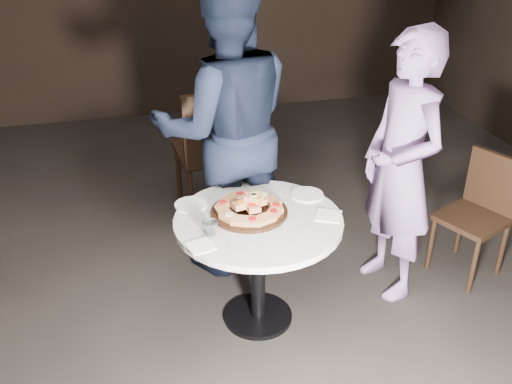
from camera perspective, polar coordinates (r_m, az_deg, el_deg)
floor at (r=3.42m, az=-0.10°, el=-11.92°), size 7.00×7.00×0.00m
table at (r=3.06m, az=0.23°, el=-4.64°), size 1.04×1.04×0.67m
serving_board at (r=3.03m, az=-0.68°, el=-2.01°), size 0.46×0.46×0.02m
focaccia_pile at (r=3.02m, az=-0.63°, el=-1.39°), size 0.37×0.37×0.10m
plate_left at (r=3.13m, az=-6.54°, el=-1.25°), size 0.23×0.23×0.01m
plate_right at (r=3.22m, az=5.14°, el=-0.26°), size 0.20×0.20×0.01m
water_glass at (r=2.85m, az=-4.60°, el=-3.60°), size 0.10×0.10×0.08m
napkin_near at (r=2.78m, az=-5.59°, el=-5.42°), size 0.15×0.15×0.01m
napkin_far at (r=3.04m, az=7.27°, el=-2.36°), size 0.18×0.18×0.01m
chair_far at (r=4.03m, az=-4.23°, el=4.53°), size 0.52×0.54×1.03m
chair_right at (r=3.82m, az=21.60°, el=-1.40°), size 0.49×0.49×0.78m
diner_navy at (r=3.43m, az=-3.03°, el=6.33°), size 0.92×0.73×1.86m
diner_teal at (r=3.33m, az=14.32°, el=2.28°), size 0.46×0.63×1.60m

